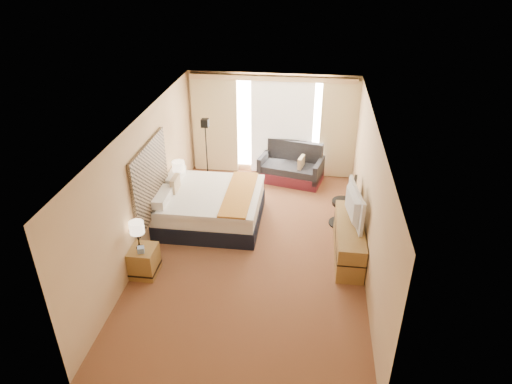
# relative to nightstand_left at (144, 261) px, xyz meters

# --- Properties ---
(floor) EXTENTS (4.20, 7.00, 0.02)m
(floor) POSITION_rel_nightstand_left_xyz_m (1.87, 1.05, -0.28)
(floor) COLOR #5E271B
(floor) RESTS_ON ground
(ceiling) EXTENTS (4.20, 7.00, 0.02)m
(ceiling) POSITION_rel_nightstand_left_xyz_m (1.87, 1.05, 2.33)
(ceiling) COLOR white
(ceiling) RESTS_ON wall_back
(wall_back) EXTENTS (4.20, 0.02, 2.60)m
(wall_back) POSITION_rel_nightstand_left_xyz_m (1.87, 4.55, 1.02)
(wall_back) COLOR #DCBA86
(wall_back) RESTS_ON ground
(wall_front) EXTENTS (4.20, 0.02, 2.60)m
(wall_front) POSITION_rel_nightstand_left_xyz_m (1.87, -2.45, 1.02)
(wall_front) COLOR #DCBA86
(wall_front) RESTS_ON ground
(wall_left) EXTENTS (0.02, 7.00, 2.60)m
(wall_left) POSITION_rel_nightstand_left_xyz_m (-0.23, 1.05, 1.02)
(wall_left) COLOR #DCBA86
(wall_left) RESTS_ON ground
(wall_right) EXTENTS (0.02, 7.00, 2.60)m
(wall_right) POSITION_rel_nightstand_left_xyz_m (3.97, 1.05, 1.02)
(wall_right) COLOR #DCBA86
(wall_right) RESTS_ON ground
(headboard) EXTENTS (0.06, 1.85, 1.50)m
(headboard) POSITION_rel_nightstand_left_xyz_m (-0.19, 1.25, 1.01)
(headboard) COLOR black
(headboard) RESTS_ON wall_left
(nightstand_left) EXTENTS (0.45, 0.52, 0.55)m
(nightstand_left) POSITION_rel_nightstand_left_xyz_m (0.00, 0.00, 0.00)
(nightstand_left) COLOR olive
(nightstand_left) RESTS_ON floor
(nightstand_right) EXTENTS (0.45, 0.52, 0.55)m
(nightstand_right) POSITION_rel_nightstand_left_xyz_m (0.00, 2.50, 0.00)
(nightstand_right) COLOR olive
(nightstand_right) RESTS_ON floor
(media_dresser) EXTENTS (0.50, 1.80, 0.70)m
(media_dresser) POSITION_rel_nightstand_left_xyz_m (3.70, 1.05, 0.07)
(media_dresser) COLOR olive
(media_dresser) RESTS_ON floor
(window) EXTENTS (2.30, 0.02, 2.30)m
(window) POSITION_rel_nightstand_left_xyz_m (2.12, 4.52, 1.04)
(window) COLOR white
(window) RESTS_ON wall_back
(curtains) EXTENTS (4.12, 0.19, 2.56)m
(curtains) POSITION_rel_nightstand_left_xyz_m (1.87, 4.44, 1.13)
(curtains) COLOR beige
(curtains) RESTS_ON floor
(bed) EXTENTS (2.13, 1.94, 1.03)m
(bed) POSITION_rel_nightstand_left_xyz_m (0.81, 1.90, 0.10)
(bed) COLOR black
(bed) RESTS_ON floor
(loveseat) EXTENTS (1.69, 1.16, 0.96)m
(loveseat) POSITION_rel_nightstand_left_xyz_m (2.42, 4.09, 0.04)
(loveseat) COLOR maroon
(loveseat) RESTS_ON floor
(floor_lamp) EXTENTS (0.23, 0.23, 1.81)m
(floor_lamp) POSITION_rel_nightstand_left_xyz_m (0.43, 3.35, 1.00)
(floor_lamp) COLOR black
(floor_lamp) RESTS_ON floor
(desk_chair) EXTENTS (0.54, 0.54, 1.11)m
(desk_chair) POSITION_rel_nightstand_left_xyz_m (3.68, 2.15, 0.22)
(desk_chair) COLOR black
(desk_chair) RESTS_ON floor
(lamp_left) EXTENTS (0.26, 0.26, 0.54)m
(lamp_left) POSITION_rel_nightstand_left_xyz_m (-0.06, 0.02, 0.70)
(lamp_left) COLOR black
(lamp_left) RESTS_ON nightstand_left
(lamp_right) EXTENTS (0.27, 0.27, 0.57)m
(lamp_right) POSITION_rel_nightstand_left_xyz_m (0.00, 2.46, 0.72)
(lamp_right) COLOR black
(lamp_right) RESTS_ON nightstand_right
(tissue_box) EXTENTS (0.15, 0.15, 0.11)m
(tissue_box) POSITION_rel_nightstand_left_xyz_m (0.01, -0.10, 0.33)
(tissue_box) COLOR #829EC9
(tissue_box) RESTS_ON nightstand_left
(telephone) EXTENTS (0.21, 0.17, 0.08)m
(telephone) POSITION_rel_nightstand_left_xyz_m (0.11, 2.36, 0.31)
(telephone) COLOR black
(telephone) RESTS_ON nightstand_right
(television) EXTENTS (0.33, 1.18, 0.67)m
(television) POSITION_rel_nightstand_left_xyz_m (3.65, 1.20, 0.76)
(television) COLOR black
(television) RESTS_ON media_dresser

